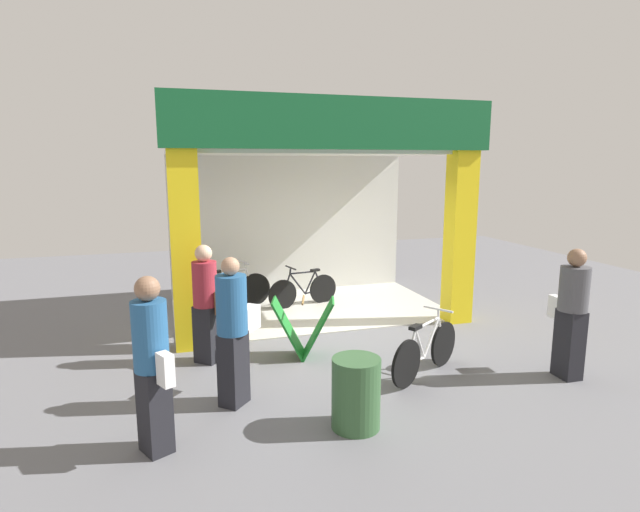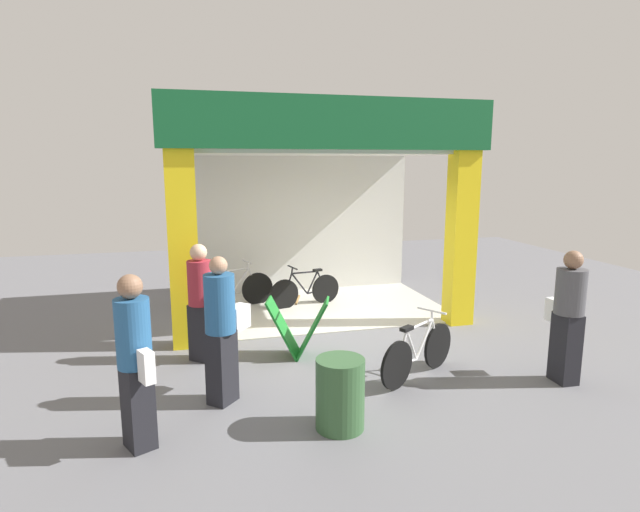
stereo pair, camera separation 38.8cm
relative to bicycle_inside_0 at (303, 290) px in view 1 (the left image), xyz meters
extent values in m
plane|color=slate|center=(0.05, -1.67, -0.32)|extent=(17.91, 17.91, 0.00)
cube|color=beige|center=(0.05, -0.19, -0.31)|extent=(4.96, 2.96, 0.02)
cube|color=silver|center=(0.05, 1.29, 1.15)|extent=(4.96, 0.12, 2.94)
cube|color=yellow|center=(-2.22, -1.67, 1.15)|extent=(0.42, 0.36, 2.94)
cube|color=yellow|center=(2.32, -1.67, 1.15)|extent=(0.42, 0.36, 2.94)
cube|color=#14592D|center=(0.05, -1.82, 3.00)|extent=(5.16, 0.20, 0.78)
cube|color=silver|center=(0.05, -0.19, 2.59)|extent=(4.96, 2.96, 0.06)
cylinder|color=black|center=(0.43, 0.10, -0.03)|extent=(0.57, 0.17, 0.57)
cylinder|color=black|center=(-0.44, -0.11, -0.03)|extent=(0.57, 0.17, 0.57)
cylinder|color=black|center=(0.22, 0.05, -0.06)|extent=(0.38, 0.12, 0.07)
cylinder|color=black|center=(0.15, 0.04, 0.13)|extent=(0.25, 0.09, 0.43)
cylinder|color=black|center=(-0.12, -0.03, 0.14)|extent=(0.35, 0.11, 0.45)
cylinder|color=black|center=(-0.01, 0.00, 0.35)|extent=(0.54, 0.16, 0.05)
cylinder|color=black|center=(0.33, 0.08, 0.15)|extent=(0.19, 0.07, 0.39)
cylinder|color=black|center=(-0.35, -0.08, 0.16)|extent=(0.17, 0.07, 0.40)
cylinder|color=black|center=(-0.27, -0.07, 0.41)|extent=(0.05, 0.04, 0.12)
cylinder|color=black|center=(-0.26, -0.06, 0.47)|extent=(0.12, 0.40, 0.03)
cube|color=black|center=(0.25, 0.06, 0.37)|extent=(0.19, 0.13, 0.04)
cylinder|color=black|center=(-1.83, 0.10, -0.01)|extent=(0.62, 0.20, 0.63)
cylinder|color=black|center=(-0.88, 0.35, -0.01)|extent=(0.62, 0.20, 0.63)
cylinder|color=silver|center=(-1.60, 0.16, -0.03)|extent=(0.42, 0.14, 0.08)
cylinder|color=silver|center=(-1.52, 0.18, 0.18)|extent=(0.27, 0.10, 0.47)
cylinder|color=silver|center=(-1.23, 0.26, 0.18)|extent=(0.38, 0.13, 0.49)
cylinder|color=silver|center=(-1.34, 0.23, 0.41)|extent=(0.59, 0.19, 0.05)
cylinder|color=silver|center=(-1.72, 0.12, 0.20)|extent=(0.21, 0.09, 0.42)
cylinder|color=silver|center=(-0.98, 0.32, 0.21)|extent=(0.19, 0.08, 0.44)
cylinder|color=silver|center=(-1.06, 0.30, 0.48)|extent=(0.06, 0.05, 0.13)
cylinder|color=silver|center=(-1.07, 0.30, 0.55)|extent=(0.14, 0.43, 0.03)
cube|color=black|center=(-1.64, 0.15, 0.43)|extent=(0.21, 0.14, 0.05)
cylinder|color=black|center=(0.26, -3.87, -0.02)|extent=(0.54, 0.35, 0.61)
cylinder|color=black|center=(1.07, -3.37, -0.02)|extent=(0.54, 0.35, 0.61)
cylinder|color=white|center=(0.45, -3.75, -0.04)|extent=(0.37, 0.24, 0.08)
cylinder|color=white|center=(0.52, -3.71, 0.16)|extent=(0.24, 0.17, 0.46)
cylinder|color=white|center=(0.77, -3.55, 0.17)|extent=(0.34, 0.22, 0.48)
cylinder|color=white|center=(0.67, -3.62, 0.39)|extent=(0.52, 0.34, 0.05)
cylinder|color=white|center=(0.35, -3.81, 0.18)|extent=(0.19, 0.13, 0.41)
cylinder|color=white|center=(0.99, -3.42, 0.19)|extent=(0.17, 0.12, 0.42)
cylinder|color=white|center=(0.91, -3.47, 0.46)|extent=(0.06, 0.06, 0.13)
cylinder|color=white|center=(0.90, -3.47, 0.52)|extent=(0.25, 0.38, 0.03)
cube|color=black|center=(0.42, -3.77, 0.41)|extent=(0.21, 0.18, 0.05)
cube|color=#197226|center=(-0.89, -2.45, 0.10)|extent=(0.57, 0.57, 0.85)
cube|color=#197226|center=(-0.48, -2.58, 0.10)|extent=(0.57, 0.57, 0.85)
cylinder|color=olive|center=(-0.68, -2.51, 0.51)|extent=(0.17, 0.44, 0.03)
cube|color=black|center=(-1.83, -3.69, 0.10)|extent=(0.39, 0.39, 0.85)
cylinder|color=#26598C|center=(-1.83, -3.69, 0.86)|extent=(0.49, 0.49, 0.67)
sphere|color=tan|center=(-1.83, -3.69, 1.30)|extent=(0.20, 0.20, 0.20)
cube|color=white|center=(-1.60, -3.44, 0.61)|extent=(0.31, 0.32, 0.28)
cube|color=black|center=(-2.68, -4.46, 0.10)|extent=(0.35, 0.37, 0.83)
cylinder|color=#26598C|center=(-2.68, -4.46, 0.85)|extent=(0.44, 0.44, 0.67)
sphere|color=#8C664C|center=(-2.68, -4.46, 1.29)|extent=(0.23, 0.23, 0.23)
cube|color=white|center=(-2.55, -4.70, 0.59)|extent=(0.17, 0.20, 0.30)
cube|color=black|center=(-2.01, -2.30, 0.08)|extent=(0.38, 0.38, 0.81)
cylinder|color=maroon|center=(-2.01, -2.30, 0.79)|extent=(0.47, 0.47, 0.62)
sphere|color=#D8AD8C|center=(-2.01, -2.30, 1.22)|extent=(0.23, 0.23, 0.23)
cube|color=brown|center=(-1.81, -2.48, 0.55)|extent=(0.20, 0.20, 0.32)
cube|color=black|center=(2.40, -4.20, 0.13)|extent=(0.25, 0.33, 0.90)
cylinder|color=#4C4C51|center=(2.40, -4.20, 0.86)|extent=(0.37, 0.37, 0.57)
sphere|color=#8C664C|center=(2.40, -4.20, 1.26)|extent=(0.23, 0.23, 0.23)
cube|color=white|center=(2.41, -3.91, 0.54)|extent=(0.12, 0.19, 0.30)
cylinder|color=#335933|center=(-0.68, -4.59, 0.06)|extent=(0.51, 0.51, 0.76)
camera|label=1|loc=(-2.49, -9.25, 2.43)|focal=28.77mm
camera|label=2|loc=(-2.12, -9.36, 2.43)|focal=28.77mm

